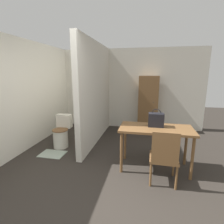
{
  "coord_description": "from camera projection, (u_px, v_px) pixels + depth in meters",
  "views": [
    {
      "loc": [
        0.75,
        -1.82,
        1.75
      ],
      "look_at": [
        0.07,
        1.53,
        0.99
      ],
      "focal_mm": 28.0,
      "sensor_mm": 36.0,
      "label": 1
    }
  ],
  "objects": [
    {
      "name": "wooden_cabinet",
      "position": [
        148.0,
        104.0,
        5.32
      ],
      "size": [
        0.58,
        0.4,
        1.68
      ],
      "color": "brown",
      "rests_on": "ground_plane"
    },
    {
      "name": "ground_plane",
      "position": [
        83.0,
        211.0,
        2.27
      ],
      "size": [
        16.0,
        16.0,
        0.0
      ],
      "primitive_type": "plane",
      "color": "#2D2823"
    },
    {
      "name": "handbag",
      "position": [
        156.0,
        120.0,
        3.18
      ],
      "size": [
        0.27,
        0.18,
        0.33
      ],
      "color": "black",
      "rests_on": "dining_table"
    },
    {
      "name": "toilet",
      "position": [
        62.0,
        133.0,
        4.24
      ],
      "size": [
        0.37,
        0.52,
        0.76
      ],
      "color": "silver",
      "rests_on": "ground_plane"
    },
    {
      "name": "wooden_chair",
      "position": [
        164.0,
        156.0,
        2.73
      ],
      "size": [
        0.45,
        0.45,
        0.91
      ],
      "rotation": [
        0.0,
        0.0,
        -0.03
      ],
      "color": "brown",
      "rests_on": "ground_plane"
    },
    {
      "name": "partition_wall",
      "position": [
        96.0,
        93.0,
        4.46
      ],
      "size": [
        0.12,
        2.56,
        2.5
      ],
      "color": "beige",
      "rests_on": "ground_plane"
    },
    {
      "name": "wall_left",
      "position": [
        30.0,
        95.0,
        4.18
      ],
      "size": [
        0.12,
        4.75,
        2.5
      ],
      "color": "beige",
      "rests_on": "ground_plane"
    },
    {
      "name": "wall_back",
      "position": [
        124.0,
        89.0,
        5.64
      ],
      "size": [
        4.91,
        0.12,
        2.5
      ],
      "color": "beige",
      "rests_on": "ground_plane"
    },
    {
      "name": "dining_table",
      "position": [
        156.0,
        133.0,
        3.15
      ],
      "size": [
        1.3,
        0.64,
        0.8
      ],
      "color": "brown",
      "rests_on": "ground_plane"
    },
    {
      "name": "bath_mat",
      "position": [
        53.0,
        154.0,
        3.86
      ],
      "size": [
        0.54,
        0.4,
        0.01
      ],
      "color": "#99A899",
      "rests_on": "ground_plane"
    }
  ]
}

